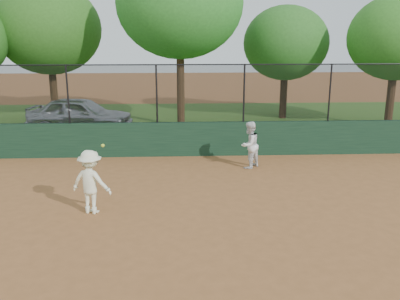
{
  "coord_description": "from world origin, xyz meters",
  "views": [
    {
      "loc": [
        0.26,
        -9.22,
        4.21
      ],
      "look_at": [
        0.8,
        2.2,
        1.2
      ],
      "focal_mm": 40.0,
      "sensor_mm": 36.0,
      "label": 1
    }
  ],
  "objects_px": {
    "tree_1": "(49,29)",
    "tree_4": "(397,38)",
    "parked_car": "(80,115)",
    "tree_2": "(180,3)",
    "player_second": "(249,145)",
    "player_main": "(91,182)",
    "tree_3": "(286,43)"
  },
  "relations": [
    {
      "from": "parked_car",
      "to": "tree_2",
      "type": "relative_size",
      "value": 0.57
    },
    {
      "from": "player_second",
      "to": "tree_4",
      "type": "height_order",
      "value": "tree_4"
    },
    {
      "from": "parked_car",
      "to": "tree_4",
      "type": "xyz_separation_m",
      "value": [
        13.98,
        0.51,
        3.23
      ]
    },
    {
      "from": "player_second",
      "to": "player_main",
      "type": "height_order",
      "value": "player_main"
    },
    {
      "from": "parked_car",
      "to": "player_main",
      "type": "relative_size",
      "value": 2.56
    },
    {
      "from": "tree_2",
      "to": "parked_car",
      "type": "bearing_deg",
      "value": -167.78
    },
    {
      "from": "tree_3",
      "to": "tree_4",
      "type": "distance_m",
      "value": 5.01
    },
    {
      "from": "parked_car",
      "to": "player_second",
      "type": "xyz_separation_m",
      "value": [
        6.53,
        -5.67,
        -0.01
      ]
    },
    {
      "from": "parked_car",
      "to": "player_second",
      "type": "relative_size",
      "value": 2.99
    },
    {
      "from": "player_main",
      "to": "tree_4",
      "type": "distance_m",
      "value": 15.61
    },
    {
      "from": "player_second",
      "to": "tree_3",
      "type": "distance_m",
      "value": 9.57
    },
    {
      "from": "tree_4",
      "to": "player_main",
      "type": "bearing_deg",
      "value": -140.6
    },
    {
      "from": "parked_car",
      "to": "tree_2",
      "type": "height_order",
      "value": "tree_2"
    },
    {
      "from": "tree_3",
      "to": "player_main",
      "type": "bearing_deg",
      "value": -121.52
    },
    {
      "from": "player_second",
      "to": "tree_3",
      "type": "bearing_deg",
      "value": -154.59
    },
    {
      "from": "parked_car",
      "to": "player_main",
      "type": "distance_m",
      "value": 9.44
    },
    {
      "from": "parked_car",
      "to": "player_second",
      "type": "distance_m",
      "value": 8.65
    },
    {
      "from": "tree_2",
      "to": "tree_4",
      "type": "xyz_separation_m",
      "value": [
        9.6,
        -0.44,
        -1.47
      ]
    },
    {
      "from": "player_second",
      "to": "parked_car",
      "type": "bearing_deg",
      "value": -85.89
    },
    {
      "from": "tree_1",
      "to": "tree_4",
      "type": "distance_m",
      "value": 16.12
    },
    {
      "from": "parked_car",
      "to": "tree_2",
      "type": "distance_m",
      "value": 6.5
    },
    {
      "from": "tree_2",
      "to": "tree_3",
      "type": "relative_size",
      "value": 1.42
    },
    {
      "from": "tree_1",
      "to": "player_second",
      "type": "bearing_deg",
      "value": -46.16
    },
    {
      "from": "player_main",
      "to": "tree_1",
      "type": "xyz_separation_m",
      "value": [
        -4.1,
        12.31,
        3.62
      ]
    },
    {
      "from": "player_main",
      "to": "tree_1",
      "type": "distance_m",
      "value": 13.47
    },
    {
      "from": "tree_2",
      "to": "tree_3",
      "type": "distance_m",
      "value": 5.82
    },
    {
      "from": "player_main",
      "to": "tree_3",
      "type": "bearing_deg",
      "value": 58.48
    },
    {
      "from": "player_main",
      "to": "tree_4",
      "type": "relative_size",
      "value": 0.3
    },
    {
      "from": "player_second",
      "to": "tree_3",
      "type": "xyz_separation_m",
      "value": [
        3.06,
        8.57,
        2.97
      ]
    },
    {
      "from": "tree_4",
      "to": "player_second",
      "type": "bearing_deg",
      "value": -140.33
    },
    {
      "from": "player_second",
      "to": "player_main",
      "type": "xyz_separation_m",
      "value": [
        -4.35,
        -3.51,
        0.02
      ]
    },
    {
      "from": "tree_2",
      "to": "tree_3",
      "type": "bearing_deg",
      "value": 20.55
    }
  ]
}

